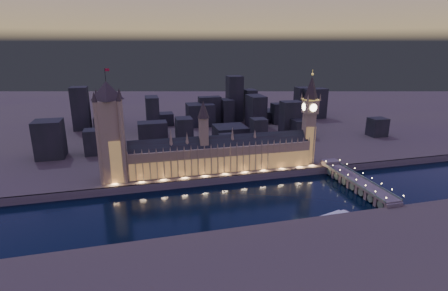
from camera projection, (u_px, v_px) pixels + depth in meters
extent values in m
plane|color=black|center=(233.00, 200.00, 333.35)|extent=(2000.00, 2000.00, 0.00)
cube|color=#3E343A|center=(172.00, 104.00, 814.28)|extent=(2000.00, 960.00, 8.00)
cube|color=#4D414A|center=(223.00, 180.00, 370.21)|extent=(2000.00, 2.50, 8.00)
cube|color=#89815C|center=(222.00, 158.00, 385.58)|extent=(200.24, 22.52, 28.00)
cube|color=tan|center=(224.00, 165.00, 377.51)|extent=(200.00, 0.50, 18.00)
cube|color=black|center=(222.00, 143.00, 380.71)|extent=(200.19, 18.79, 16.26)
cube|color=#89815C|center=(204.00, 133.00, 372.15)|extent=(9.00, 9.00, 32.00)
cone|color=#2D2727|center=(203.00, 109.00, 364.99)|extent=(13.00, 13.00, 18.00)
cube|color=#89815C|center=(128.00, 169.00, 351.55)|extent=(1.20, 1.20, 28.00)
cone|color=#89815C|center=(127.00, 153.00, 347.24)|extent=(2.00, 2.00, 6.00)
cube|color=#89815C|center=(136.00, 168.00, 353.28)|extent=(1.20, 1.20, 28.00)
cone|color=#89815C|center=(134.00, 152.00, 348.97)|extent=(2.00, 2.00, 6.00)
cube|color=#89815C|center=(143.00, 168.00, 355.01)|extent=(1.20, 1.20, 28.00)
cone|color=#89815C|center=(142.00, 152.00, 350.70)|extent=(2.00, 2.00, 6.00)
cube|color=#89815C|center=(150.00, 167.00, 356.74)|extent=(1.20, 1.20, 28.00)
cone|color=#89815C|center=(149.00, 151.00, 352.43)|extent=(2.00, 2.00, 6.00)
cube|color=#89815C|center=(157.00, 166.00, 358.47)|extent=(1.20, 1.20, 28.00)
cone|color=#89815C|center=(156.00, 151.00, 354.16)|extent=(2.00, 2.00, 6.00)
cube|color=#89815C|center=(164.00, 166.00, 360.20)|extent=(1.20, 1.20, 28.00)
cone|color=#89815C|center=(163.00, 150.00, 355.88)|extent=(2.00, 2.00, 6.00)
cube|color=#89815C|center=(171.00, 165.00, 361.92)|extent=(1.20, 1.20, 28.00)
cone|color=#89815C|center=(170.00, 149.00, 357.61)|extent=(2.00, 2.00, 6.00)
cube|color=#89815C|center=(178.00, 165.00, 363.65)|extent=(1.20, 1.20, 28.00)
cone|color=#89815C|center=(177.00, 149.00, 359.34)|extent=(2.00, 2.00, 6.00)
cube|color=#89815C|center=(185.00, 164.00, 365.38)|extent=(1.20, 1.20, 28.00)
cone|color=#89815C|center=(184.00, 148.00, 361.07)|extent=(2.00, 2.00, 6.00)
cube|color=#89815C|center=(191.00, 163.00, 367.11)|extent=(1.20, 1.20, 28.00)
cone|color=#89815C|center=(191.00, 148.00, 362.80)|extent=(2.00, 2.00, 6.00)
cube|color=#89815C|center=(198.00, 163.00, 368.84)|extent=(1.20, 1.20, 28.00)
cone|color=#89815C|center=(198.00, 147.00, 364.53)|extent=(2.00, 2.00, 6.00)
cube|color=#89815C|center=(205.00, 162.00, 370.57)|extent=(1.20, 1.20, 28.00)
cone|color=#89815C|center=(204.00, 147.00, 366.26)|extent=(2.00, 2.00, 6.00)
cube|color=#89815C|center=(211.00, 162.00, 372.30)|extent=(1.20, 1.20, 28.00)
cone|color=#89815C|center=(211.00, 146.00, 367.99)|extent=(2.00, 2.00, 6.00)
cube|color=#89815C|center=(218.00, 161.00, 374.02)|extent=(1.20, 1.20, 28.00)
cone|color=#89815C|center=(218.00, 146.00, 369.71)|extent=(2.00, 2.00, 6.00)
cube|color=#89815C|center=(224.00, 161.00, 375.75)|extent=(1.20, 1.20, 28.00)
cone|color=#89815C|center=(224.00, 145.00, 371.44)|extent=(2.00, 2.00, 6.00)
cube|color=#89815C|center=(231.00, 160.00, 377.48)|extent=(1.20, 1.20, 28.00)
cone|color=#89815C|center=(231.00, 145.00, 373.17)|extent=(2.00, 2.00, 6.00)
cube|color=#89815C|center=(237.00, 160.00, 379.21)|extent=(1.20, 1.20, 28.00)
cone|color=#89815C|center=(237.00, 144.00, 374.90)|extent=(2.00, 2.00, 6.00)
cube|color=#89815C|center=(243.00, 159.00, 380.94)|extent=(1.20, 1.20, 28.00)
cone|color=#89815C|center=(243.00, 144.00, 376.63)|extent=(2.00, 2.00, 6.00)
cube|color=#89815C|center=(249.00, 159.00, 382.67)|extent=(1.20, 1.20, 28.00)
cone|color=#89815C|center=(250.00, 144.00, 378.36)|extent=(2.00, 2.00, 6.00)
cube|color=#89815C|center=(256.00, 158.00, 384.40)|extent=(1.20, 1.20, 28.00)
cone|color=#89815C|center=(256.00, 143.00, 380.09)|extent=(2.00, 2.00, 6.00)
cube|color=#89815C|center=(262.00, 157.00, 386.13)|extent=(1.20, 1.20, 28.00)
cone|color=#89815C|center=(262.00, 143.00, 381.81)|extent=(2.00, 2.00, 6.00)
cube|color=#89815C|center=(268.00, 157.00, 387.85)|extent=(1.20, 1.20, 28.00)
cone|color=#89815C|center=(268.00, 142.00, 383.54)|extent=(2.00, 2.00, 6.00)
cube|color=#89815C|center=(274.00, 156.00, 389.58)|extent=(1.20, 1.20, 28.00)
cone|color=#89815C|center=(274.00, 142.00, 385.27)|extent=(2.00, 2.00, 6.00)
cube|color=#89815C|center=(280.00, 156.00, 391.31)|extent=(1.20, 1.20, 28.00)
cone|color=#89815C|center=(280.00, 141.00, 387.00)|extent=(2.00, 2.00, 6.00)
cube|color=#89815C|center=(286.00, 155.00, 393.04)|extent=(1.20, 1.20, 28.00)
cone|color=#89815C|center=(286.00, 141.00, 388.73)|extent=(2.00, 2.00, 6.00)
cube|color=#89815C|center=(291.00, 155.00, 394.77)|extent=(1.20, 1.20, 28.00)
cone|color=#89815C|center=(292.00, 140.00, 390.46)|extent=(2.00, 2.00, 6.00)
cube|color=#89815C|center=(297.00, 154.00, 396.50)|extent=(1.20, 1.20, 28.00)
cone|color=#89815C|center=(298.00, 140.00, 392.19)|extent=(2.00, 2.00, 6.00)
cube|color=#89815C|center=(303.00, 154.00, 398.23)|extent=(1.20, 1.20, 28.00)
cone|color=#89815C|center=(304.00, 139.00, 393.92)|extent=(2.00, 2.00, 6.00)
cube|color=#89815C|center=(309.00, 153.00, 399.95)|extent=(1.20, 1.20, 28.00)
cone|color=#89815C|center=(309.00, 139.00, 395.64)|extent=(2.00, 2.00, 6.00)
cone|color=#89815C|center=(171.00, 137.00, 364.54)|extent=(4.40, 4.40, 18.00)
cone|color=#89815C|center=(187.00, 138.00, 369.23)|extent=(4.40, 4.40, 14.00)
cone|color=#89815C|center=(232.00, 134.00, 381.04)|extent=(4.40, 4.40, 16.00)
cone|color=#89815C|center=(255.00, 134.00, 387.91)|extent=(4.40, 4.40, 12.00)
cube|color=#89815C|center=(111.00, 141.00, 350.04)|extent=(24.86, 24.86, 82.95)
cube|color=tan|center=(113.00, 163.00, 345.23)|extent=(22.00, 0.50, 44.00)
cone|color=#2D2727|center=(107.00, 90.00, 335.59)|extent=(31.68, 31.68, 18.00)
cylinder|color=black|center=(105.00, 75.00, 331.30)|extent=(0.50, 0.50, 12.00)
cube|color=#AB112C|center=(107.00, 70.00, 330.54)|extent=(4.00, 0.15, 2.50)
cylinder|color=#89815C|center=(99.00, 145.00, 337.18)|extent=(4.40, 4.40, 82.95)
cone|color=#2D2727|center=(94.00, 97.00, 323.88)|extent=(5.20, 5.20, 10.00)
cylinder|color=#89815C|center=(101.00, 139.00, 357.58)|extent=(4.40, 4.40, 82.95)
cone|color=#2D2727|center=(96.00, 93.00, 344.27)|extent=(5.20, 5.20, 10.00)
cylinder|color=#89815C|center=(123.00, 143.00, 342.51)|extent=(4.40, 4.40, 82.95)
cone|color=#2D2727|center=(119.00, 96.00, 329.20)|extent=(5.20, 5.20, 10.00)
cylinder|color=#89815C|center=(123.00, 137.00, 362.90)|extent=(4.40, 4.40, 82.95)
cone|color=#2D2727|center=(119.00, 93.00, 349.60)|extent=(5.20, 5.20, 10.00)
cube|color=#89815C|center=(308.00, 138.00, 406.26)|extent=(13.26, 13.26, 58.80)
cube|color=tan|center=(310.00, 145.00, 402.63)|extent=(12.00, 0.50, 44.00)
cube|color=#89815C|center=(310.00, 107.00, 395.68)|extent=(15.00, 15.00, 15.07)
cube|color=#F2C64C|center=(311.00, 99.00, 393.36)|extent=(15.75, 15.75, 1.20)
cone|color=#2D2727|center=(312.00, 87.00, 389.46)|extent=(18.00, 18.00, 26.00)
sphere|color=#F2C64C|center=(313.00, 74.00, 385.31)|extent=(2.80, 2.80, 2.80)
cylinder|color=#F2C64C|center=(313.00, 72.00, 384.60)|extent=(0.40, 0.40, 5.00)
cylinder|color=#FFF2BF|center=(314.00, 108.00, 388.50)|extent=(8.40, 0.50, 8.40)
cylinder|color=#FFF2BF|center=(307.00, 105.00, 402.87)|extent=(8.40, 0.50, 8.40)
cylinder|color=#FFF2BF|center=(304.00, 107.00, 393.81)|extent=(0.50, 8.40, 8.40)
cylinder|color=#FFF2BF|center=(316.00, 106.00, 397.56)|extent=(0.50, 8.40, 8.40)
cone|color=#89815C|center=(308.00, 98.00, 383.61)|extent=(2.60, 2.60, 8.00)
cone|color=#89815C|center=(302.00, 96.00, 397.52)|extent=(2.60, 2.60, 8.00)
cone|color=#89815C|center=(320.00, 97.00, 387.24)|extent=(2.60, 2.60, 8.00)
cone|color=#89815C|center=(314.00, 95.00, 401.15)|extent=(2.60, 2.60, 8.00)
cube|color=#4D414A|center=(359.00, 181.00, 352.70)|extent=(18.52, 100.00, 1.60)
cube|color=#3B554C|center=(352.00, 181.00, 350.15)|extent=(0.80, 100.00, 1.60)
cube|color=#3B554C|center=(367.00, 179.00, 354.44)|extent=(0.80, 100.00, 1.60)
cube|color=#4D414A|center=(330.00, 164.00, 403.90)|extent=(18.52, 12.00, 9.50)
cube|color=#4D414A|center=(393.00, 208.00, 307.82)|extent=(16.67, 4.00, 9.50)
cylinder|color=black|center=(386.00, 200.00, 303.28)|extent=(0.30, 0.30, 4.40)
sphere|color=#FFD88C|center=(386.00, 198.00, 302.63)|extent=(1.00, 1.00, 1.00)
cylinder|color=black|center=(403.00, 198.00, 307.57)|extent=(0.30, 0.30, 4.40)
sphere|color=#FFD88C|center=(403.00, 196.00, 306.92)|extent=(1.00, 1.00, 1.00)
cube|color=#4D414A|center=(382.00, 201.00, 321.06)|extent=(16.67, 4.00, 9.50)
cylinder|color=black|center=(375.00, 194.00, 316.53)|extent=(0.30, 0.30, 4.40)
sphere|color=#FFD88C|center=(375.00, 191.00, 315.87)|extent=(1.00, 1.00, 1.00)
cylinder|color=black|center=(392.00, 192.00, 320.82)|extent=(0.30, 0.30, 4.40)
sphere|color=#FFD88C|center=(392.00, 189.00, 320.16)|extent=(1.00, 1.00, 1.00)
cube|color=#4D414A|center=(372.00, 195.00, 334.31)|extent=(16.67, 4.00, 9.50)
cylinder|color=black|center=(365.00, 188.00, 329.77)|extent=(0.30, 0.30, 4.40)
sphere|color=#FFD88C|center=(366.00, 185.00, 329.11)|extent=(1.00, 1.00, 1.00)
cylinder|color=black|center=(381.00, 186.00, 334.06)|extent=(0.30, 0.30, 4.40)
sphere|color=#FFD88C|center=(382.00, 183.00, 333.40)|extent=(1.00, 1.00, 1.00)
cube|color=#4D414A|center=(363.00, 189.00, 347.55)|extent=(16.67, 4.00, 9.50)
cylinder|color=black|center=(356.00, 182.00, 343.02)|extent=(0.30, 0.30, 4.40)
sphere|color=#FFD88C|center=(356.00, 180.00, 342.36)|extent=(1.00, 1.00, 1.00)
cylinder|color=black|center=(372.00, 180.00, 347.31)|extent=(0.30, 0.30, 4.40)
sphere|color=#FFD88C|center=(372.00, 178.00, 346.65)|extent=(1.00, 1.00, 1.00)
cube|color=#4D414A|center=(354.00, 183.00, 360.80)|extent=(16.67, 4.00, 9.50)
cylinder|color=black|center=(348.00, 177.00, 356.26)|extent=(0.30, 0.30, 4.40)
sphere|color=#FFD88C|center=(348.00, 175.00, 355.60)|extent=(1.00, 1.00, 1.00)
cylinder|color=black|center=(363.00, 175.00, 360.55)|extent=(0.30, 0.30, 4.40)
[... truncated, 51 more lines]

